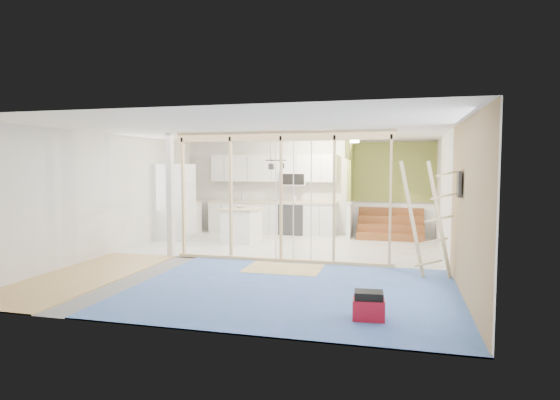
% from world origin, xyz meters
% --- Properties ---
extents(room, '(7.01, 8.01, 2.61)m').
position_xyz_m(room, '(0.00, 0.00, 1.30)').
color(room, slate).
rests_on(room, ground).
extents(floor_overlays, '(7.00, 8.00, 0.03)m').
position_xyz_m(floor_overlays, '(0.07, 0.06, 0.01)').
color(floor_overlays, silver).
rests_on(floor_overlays, room).
extents(stud_frame, '(4.66, 0.14, 2.60)m').
position_xyz_m(stud_frame, '(-0.24, -0.00, 1.59)').
color(stud_frame, beige).
rests_on(stud_frame, room).
extents(base_cabinets, '(4.45, 2.24, 0.93)m').
position_xyz_m(base_cabinets, '(-1.61, 3.36, 0.47)').
color(base_cabinets, silver).
rests_on(base_cabinets, room).
extents(upper_cabinets, '(3.60, 0.41, 0.85)m').
position_xyz_m(upper_cabinets, '(-0.84, 3.82, 1.82)').
color(upper_cabinets, silver).
rests_on(upper_cabinets, room).
extents(green_partition, '(2.25, 1.51, 2.60)m').
position_xyz_m(green_partition, '(2.04, 3.66, 0.94)').
color(green_partition, olive).
rests_on(green_partition, room).
extents(pot_rack, '(0.52, 0.52, 0.72)m').
position_xyz_m(pot_rack, '(-0.31, 1.89, 2.00)').
color(pot_rack, black).
rests_on(pot_rack, room).
extents(sheathing_panel, '(0.02, 4.00, 2.60)m').
position_xyz_m(sheathing_panel, '(3.48, -2.00, 1.30)').
color(sheathing_panel, tan).
rests_on(sheathing_panel, room).
extents(electrical_panel, '(0.04, 0.30, 0.40)m').
position_xyz_m(electrical_panel, '(3.43, -1.40, 1.65)').
color(electrical_panel, '#333438').
rests_on(electrical_panel, room).
extents(ceiling_light, '(0.32, 0.32, 0.08)m').
position_xyz_m(ceiling_light, '(1.40, 3.00, 2.54)').
color(ceiling_light, '#FFEABF').
rests_on(ceiling_light, room).
extents(fridge, '(0.89, 0.86, 1.96)m').
position_xyz_m(fridge, '(-3.09, 2.16, 0.98)').
color(fridge, white).
rests_on(fridge, room).
extents(island, '(0.96, 0.96, 0.87)m').
position_xyz_m(island, '(-1.26, 2.14, 0.43)').
color(island, white).
rests_on(island, room).
extents(bowl, '(0.31, 0.31, 0.06)m').
position_xyz_m(bowl, '(-1.30, 2.19, 0.89)').
color(bowl, silver).
rests_on(bowl, island).
extents(soap_bottle_a, '(0.12, 0.12, 0.28)m').
position_xyz_m(soap_bottle_a, '(-1.78, 3.75, 1.07)').
color(soap_bottle_a, '#A2A8B5').
rests_on(soap_bottle_a, base_cabinets).
extents(soap_bottle_b, '(0.10, 0.10, 0.19)m').
position_xyz_m(soap_bottle_b, '(-0.25, 3.69, 1.03)').
color(soap_bottle_b, silver).
rests_on(soap_bottle_b, base_cabinets).
extents(toolbox, '(0.41, 0.32, 0.37)m').
position_xyz_m(toolbox, '(2.21, -3.11, 0.18)').
color(toolbox, '#A50F21').
rests_on(toolbox, room).
extents(ladder, '(1.07, 0.17, 1.99)m').
position_xyz_m(ladder, '(3.05, -0.70, 1.02)').
color(ladder, tan).
rests_on(ladder, room).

